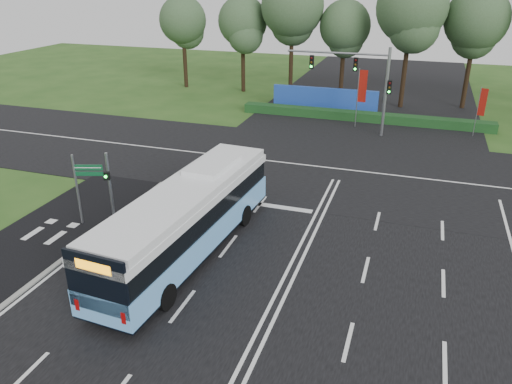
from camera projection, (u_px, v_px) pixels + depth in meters
ground at (294, 258)px, 23.29m from camera, size 120.00×120.00×0.00m
road_main at (294, 258)px, 23.28m from camera, size 20.00×120.00×0.04m
road_cross at (338, 169)px, 33.68m from camera, size 120.00×14.00×0.05m
bike_path at (30, 246)px, 24.29m from camera, size 5.00×18.00×0.06m
kerb_strip at (71, 253)px, 23.58m from camera, size 0.25×18.00×0.12m
city_bus at (188, 218)px, 22.94m from camera, size 3.55×13.00×3.69m
pedestrian_signal at (109, 184)px, 26.02m from camera, size 0.36×0.43×3.81m
street_sign at (82, 181)px, 25.46m from camera, size 1.46×0.52×3.88m
banner_flag_mid at (361, 90)px, 41.44m from camera, size 0.74×0.08×4.97m
banner_flag_right at (481, 105)px, 39.22m from camera, size 0.56×0.26×4.02m
traffic_light_gantry at (364, 77)px, 39.11m from camera, size 8.41×0.28×7.00m
hedge at (363, 117)px, 44.36m from camera, size 22.00×1.20×0.80m
blue_hoarding at (325, 99)px, 47.40m from camera, size 10.00×0.30×2.20m
eucalyptus_row at (406, 15)px, 46.76m from camera, size 47.93×8.10×12.79m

